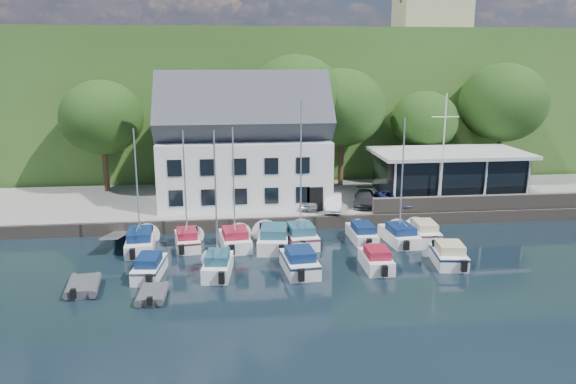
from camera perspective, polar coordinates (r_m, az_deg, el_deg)
name	(u,v)px	position (r m, az deg, el deg)	size (l,w,h in m)	color
ground	(373,282)	(34.48, 8.60, -9.00)	(180.00, 180.00, 0.00)	black
quay	(322,201)	(50.55, 3.50, -0.94)	(60.00, 13.00, 1.00)	gray
quay_face	(337,222)	(44.40, 4.96, -3.03)	(60.00, 0.30, 1.00)	#5B5148
hillside	(276,89)	(93.22, -1.25, 10.40)	(160.00, 75.00, 16.00)	#31521E
field_patch	(317,39)	(102.09, 2.93, 15.24)	(50.00, 30.00, 0.30)	#5D6F37
farmhouse	(432,8)	(88.45, 14.43, 17.67)	(10.40, 7.00, 8.20)	#C2AF91
harbor_building	(244,151)	(47.84, -4.51, 4.15)	(14.40, 8.20, 8.70)	white
club_pavilion	(448,174)	(51.64, 15.95, 1.77)	(13.20, 7.20, 4.10)	black
seawall	(481,203)	(48.27, 18.99, -1.02)	(18.00, 0.50, 1.20)	#5B5148
gangway	(118,244)	(42.52, -16.92, -5.05)	(1.20, 6.00, 1.40)	#BCBDC1
car_silver	(310,200)	(46.36, 2.29, -0.84)	(1.45, 3.60, 1.23)	#B9B9BE
car_white	(333,202)	(45.75, 4.56, -1.02)	(1.39, 3.98, 1.31)	beige
car_dgrey	(364,198)	(47.47, 7.76, -0.63)	(1.68, 4.13, 1.20)	#2D2C31
car_blue	(397,198)	(47.61, 11.04, -0.63)	(1.55, 3.92, 1.34)	navy
flagpole	(443,152)	(47.18, 15.48, 3.98)	(2.25, 0.20, 9.37)	white
tree_0	(103,136)	(53.92, -18.25, 5.38)	(7.46, 7.46, 10.20)	black
tree_1	(199,137)	(53.36, -9.02, 5.56)	(7.11, 7.11, 9.72)	black
tree_2	(296,122)	(52.65, 0.81, 7.10)	(9.09, 9.09, 12.42)	black
tree_3	(342,128)	(53.93, 5.46, 6.52)	(8.17, 8.17, 11.16)	black
tree_4	(423,137)	(56.90, 13.60, 5.45)	(6.56, 6.56, 8.96)	black
tree_5	(501,123)	(59.52, 20.85, 6.57)	(8.50, 8.50, 11.61)	black
boat_r1_0	(137,186)	(39.64, -15.09, 0.63)	(2.03, 6.63, 9.18)	white
boat_r1_1	(185,190)	(39.42, -10.40, 0.23)	(1.73, 5.11, 8.41)	white
boat_r1_2	(234,187)	(38.90, -5.53, 0.53)	(2.11, 5.37, 8.82)	white
boat_r1_3	(273,236)	(39.87, -1.49, -4.50)	(2.29, 6.54, 1.57)	white
boat_r1_4	(301,180)	(39.38, 1.31, 1.19)	(2.18, 5.64, 9.41)	white
boat_r1_5	(362,232)	(41.58, 7.51, -4.01)	(1.73, 5.76, 1.34)	white
boat_r1_6	(402,186)	(40.72, 11.48, 0.57)	(2.02, 5.82, 8.35)	white
boat_r1_7	(424,230)	(42.86, 13.61, -3.73)	(1.84, 5.68, 1.36)	white
boat_r2_0	(149,265)	(35.74, -13.90, -7.22)	(1.68, 5.26, 1.41)	white
boat_r2_1	(216,203)	(34.07, -7.34, -1.14)	(1.75, 5.29, 9.11)	white
boat_r2_2	(300,260)	(35.38, 1.18, -6.89)	(2.09, 5.42, 1.56)	white
boat_r2_3	(376,258)	(36.38, 8.94, -6.60)	(1.79, 4.91, 1.41)	white
boat_r2_4	(448,253)	(38.10, 15.98, -5.97)	(2.03, 4.99, 1.48)	white
dinghy_0	(83,285)	(34.82, -20.11, -8.83)	(1.90, 3.16, 0.74)	#3A3B40
dinghy_1	(152,293)	(32.67, -13.63, -9.94)	(1.66, 2.77, 0.65)	#3A3B40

